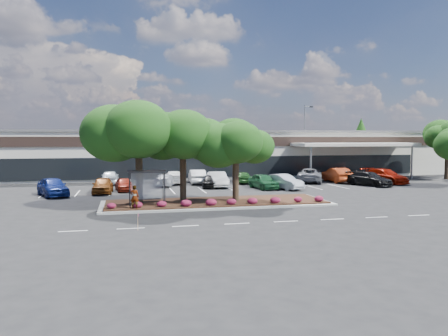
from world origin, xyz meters
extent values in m
plane|color=black|center=(0.00, 0.00, 0.00)|extent=(160.00, 160.00, 0.00)
cube|color=silver|center=(0.00, 34.00, 3.00)|extent=(80.00, 20.00, 6.00)
cube|color=#535355|center=(0.00, 34.00, 6.10)|extent=(80.40, 20.40, 0.30)
cube|color=black|center=(0.00, 23.95, 4.80)|extent=(80.00, 0.25, 1.20)
cube|color=black|center=(0.00, 23.95, 1.60)|extent=(60.00, 0.18, 2.60)
cube|color=#A60C0B|center=(-6.00, 23.88, 4.80)|extent=(6.00, 0.12, 1.00)
cube|color=silver|center=(20.00, 21.50, 4.40)|extent=(16.00, 5.00, 0.40)
cylinder|color=gray|center=(13.00, 19.50, 2.10)|extent=(0.24, 0.24, 4.20)
cylinder|color=gray|center=(27.00, 19.50, 2.10)|extent=(0.24, 0.24, 4.20)
cube|color=#9B9C97|center=(-2.00, 4.00, 0.07)|extent=(18.00, 6.00, 0.15)
cube|color=#432317|center=(-2.00, 4.00, 0.20)|extent=(17.20, 5.20, 0.12)
cube|color=silver|center=(-12.00, -4.00, 0.01)|extent=(1.60, 0.12, 0.01)
cube|color=silver|center=(-8.80, -4.00, 0.01)|extent=(1.60, 0.12, 0.01)
cube|color=silver|center=(-5.60, -4.00, 0.01)|extent=(1.60, 0.12, 0.01)
cube|color=silver|center=(-2.40, -4.00, 0.01)|extent=(1.60, 0.12, 0.01)
cube|color=silver|center=(0.80, -4.00, 0.01)|extent=(1.60, 0.12, 0.01)
cube|color=silver|center=(4.00, -4.00, 0.01)|extent=(1.60, 0.12, 0.01)
cube|color=silver|center=(7.20, -4.00, 0.01)|extent=(1.60, 0.12, 0.01)
cube|color=silver|center=(10.40, -4.00, 0.01)|extent=(1.60, 0.12, 0.01)
cube|color=silver|center=(-16.50, 13.50, 0.01)|extent=(0.12, 5.00, 0.01)
cube|color=silver|center=(-13.50, 13.50, 0.01)|extent=(0.12, 5.00, 0.01)
cube|color=silver|center=(-10.50, 13.50, 0.01)|extent=(0.12, 5.00, 0.01)
cube|color=silver|center=(-7.50, 13.50, 0.01)|extent=(0.12, 5.00, 0.01)
cube|color=silver|center=(-4.50, 13.50, 0.01)|extent=(0.12, 5.00, 0.01)
cube|color=silver|center=(-1.50, 13.50, 0.01)|extent=(0.12, 5.00, 0.01)
cube|color=silver|center=(1.50, 13.50, 0.01)|extent=(0.12, 5.00, 0.01)
cube|color=silver|center=(4.50, 13.50, 0.01)|extent=(0.12, 5.00, 0.01)
cube|color=silver|center=(7.50, 13.50, 0.01)|extent=(0.12, 5.00, 0.01)
cube|color=silver|center=(10.50, 13.50, 0.01)|extent=(0.12, 5.00, 0.01)
cube|color=silver|center=(13.50, 13.50, 0.01)|extent=(0.12, 5.00, 0.01)
cube|color=silver|center=(16.50, 13.50, 0.01)|extent=(0.12, 5.00, 0.01)
cylinder|color=black|center=(-8.75, 3.45, 1.51)|extent=(0.08, 0.08, 2.50)
cylinder|color=black|center=(-6.25, 3.45, 1.51)|extent=(0.08, 0.08, 2.50)
cylinder|color=black|center=(-8.75, 2.15, 1.51)|extent=(0.08, 0.08, 2.50)
cylinder|color=black|center=(-6.25, 2.15, 1.51)|extent=(0.08, 0.08, 2.50)
cube|color=black|center=(-7.50, 2.80, 2.80)|extent=(2.75, 1.55, 0.10)
cube|color=silver|center=(-7.50, 3.45, 1.63)|extent=(2.30, 0.03, 2.00)
cube|color=black|center=(-7.50, 3.05, 0.71)|extent=(2.00, 0.35, 0.06)
cone|color=#0F3310|center=(34.00, 44.00, 4.50)|extent=(3.96, 3.96, 9.00)
imported|color=#594C47|center=(-8.43, 1.70, 1.09)|extent=(0.69, 0.54, 1.66)
cube|color=#9B9C97|center=(15.81, 28.00, 0.20)|extent=(0.50, 0.50, 0.40)
cylinder|color=gray|center=(15.81, 28.00, 5.12)|extent=(0.14, 0.14, 9.44)
cube|color=gray|center=(16.24, 28.12, 9.69)|extent=(0.93, 0.46, 0.14)
cube|color=black|center=(16.73, 28.26, 9.62)|extent=(0.52, 0.41, 0.18)
cube|color=tan|center=(-8.41, -4.56, 0.48)|extent=(0.03, 0.03, 0.97)
cube|color=#E73C8B|center=(-8.36, -4.56, 0.89)|extent=(0.02, 0.14, 0.18)
imported|color=navy|center=(-15.46, 12.09, 0.85)|extent=(3.74, 5.41, 1.71)
imported|color=brown|center=(-11.14, 13.15, 0.76)|extent=(1.94, 4.52, 1.52)
imported|color=maroon|center=(-9.14, 14.35, 0.67)|extent=(1.99, 4.05, 1.33)
imported|color=black|center=(-0.22, 15.45, 0.68)|extent=(2.49, 4.25, 1.36)
imported|color=silver|center=(0.63, 15.86, 0.81)|extent=(1.82, 4.93, 1.61)
imported|color=#1D572D|center=(4.90, 13.21, 0.78)|extent=(2.42, 4.78, 1.56)
imported|color=#B0B5BD|center=(6.77, 12.32, 0.77)|extent=(3.29, 4.92, 1.53)
imported|color=black|center=(17.14, 13.21, 0.77)|extent=(3.99, 5.72, 1.54)
imported|color=#7F0E01|center=(20.27, 15.09, 0.84)|extent=(3.95, 6.23, 1.68)
imported|color=silver|center=(-10.71, 21.12, 0.80)|extent=(1.98, 4.71, 1.59)
imported|color=#AFB2BB|center=(-4.68, 18.04, 0.67)|extent=(3.32, 4.97, 1.34)
imported|color=white|center=(-3.57, 20.22, 0.74)|extent=(2.62, 5.29, 1.48)
imported|color=white|center=(-0.97, 19.68, 0.81)|extent=(1.98, 4.98, 1.61)
imported|color=#1E491C|center=(4.20, 18.80, 0.71)|extent=(1.99, 4.26, 1.41)
imported|color=slate|center=(12.27, 18.17, 0.83)|extent=(5.02, 6.60, 1.67)
imported|color=#953012|center=(15.47, 17.54, 0.86)|extent=(1.99, 5.25, 1.71)
imported|color=maroon|center=(22.04, 18.65, 0.73)|extent=(2.48, 4.52, 1.46)
camera|label=1|loc=(-9.12, -29.67, 5.29)|focal=35.00mm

